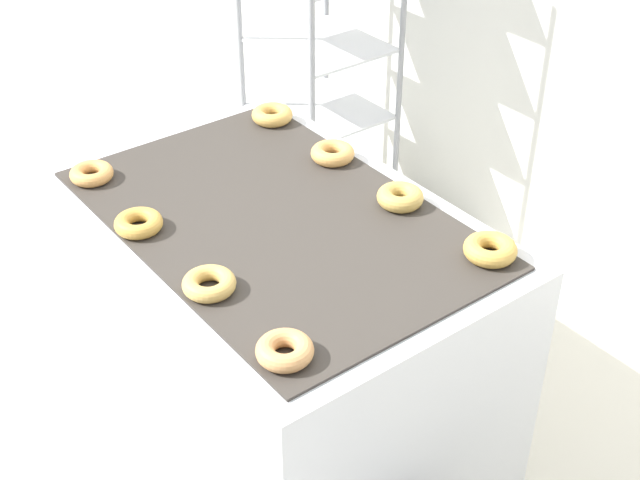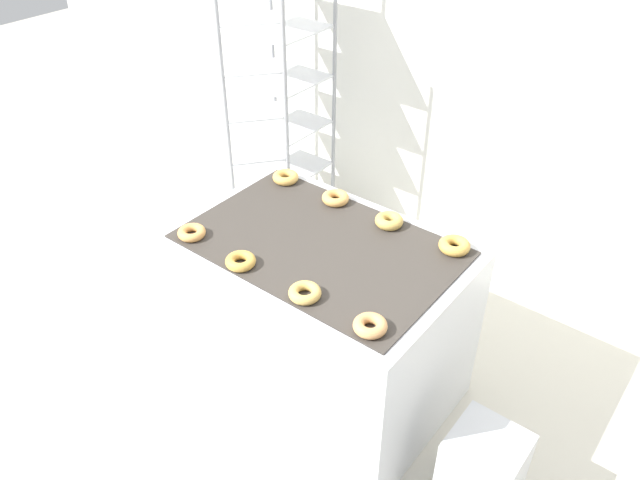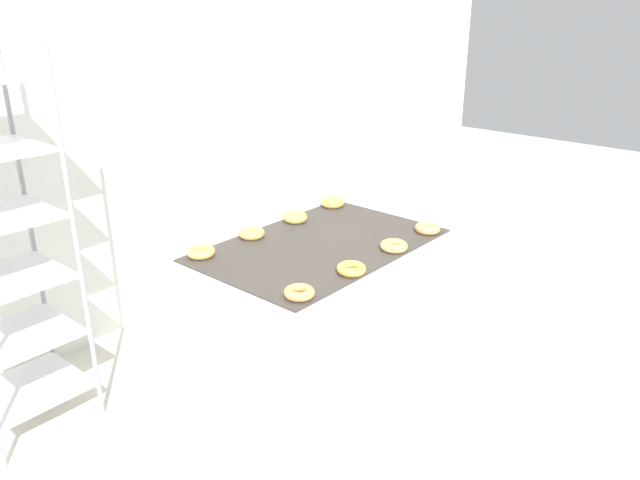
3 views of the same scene
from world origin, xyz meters
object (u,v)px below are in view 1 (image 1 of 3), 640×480
at_px(fryer_machine, 280,342).
at_px(donut_near_midright, 209,284).
at_px(donut_near_right, 285,350).
at_px(donut_near_left, 92,173).
at_px(donut_far_left, 272,115).
at_px(donut_far_midright, 400,197).
at_px(donut_far_right, 490,249).
at_px(baking_rack_cart, 320,10).
at_px(donut_near_midleft, 139,223).
at_px(donut_far_midleft, 333,153).

height_order(fryer_machine, donut_near_midright, donut_near_midright).
height_order(donut_near_midright, donut_near_right, donut_near_right).
relative_size(donut_near_left, donut_near_midright, 0.96).
xyz_separation_m(donut_near_left, donut_near_midright, (0.65, -0.01, 0.00)).
distance_m(donut_far_left, donut_far_midright, 0.62).
xyz_separation_m(donut_near_right, donut_far_right, (0.01, 0.63, 0.00)).
height_order(donut_near_left, donut_near_right, donut_near_right).
xyz_separation_m(fryer_machine, donut_far_left, (-0.47, 0.32, 0.46)).
bearing_deg(donut_near_right, donut_far_right, 89.51).
distance_m(donut_near_midright, donut_far_midright, 0.62).
xyz_separation_m(fryer_machine, baking_rack_cart, (-1.08, 0.97, 0.48)).
bearing_deg(donut_near_left, donut_far_left, 88.98).
height_order(baking_rack_cart, donut_far_midright, baking_rack_cart).
height_order(fryer_machine, donut_near_midleft, donut_near_midleft).
relative_size(donut_far_left, donut_far_right, 0.97).
height_order(donut_near_midleft, donut_far_right, donut_far_right).
bearing_deg(fryer_machine, donut_far_left, 146.00).
relative_size(baking_rack_cart, donut_near_midright, 14.06).
height_order(fryer_machine, donut_near_right, donut_near_right).
bearing_deg(donut_near_midright, fryer_machine, 118.59).
distance_m(donut_near_right, donut_far_left, 1.13).
distance_m(baking_rack_cart, donut_far_left, 0.90).
xyz_separation_m(donut_near_midright, donut_near_right, (0.30, 0.00, 0.00)).
bearing_deg(donut_far_midleft, donut_near_left, -117.86).
xyz_separation_m(fryer_machine, donut_near_midleft, (-0.17, -0.32, 0.46)).
bearing_deg(donut_near_left, baking_rack_cart, 115.17).
xyz_separation_m(donut_near_left, donut_near_right, (0.95, -0.00, 0.00)).
distance_m(donut_near_left, donut_near_right, 0.95).
xyz_separation_m(donut_far_left, donut_far_midright, (0.62, -0.01, 0.00)).
xyz_separation_m(donut_near_midleft, donut_far_midleft, (0.01, 0.63, 0.00)).
bearing_deg(fryer_machine, donut_near_right, -32.98).
distance_m(baking_rack_cart, donut_near_right, 2.01).
bearing_deg(donut_near_midleft, donut_far_midright, 62.80).
relative_size(baking_rack_cart, donut_far_midright, 14.14).
bearing_deg(donut_near_midleft, donut_far_midleft, 88.79).
xyz_separation_m(donut_near_left, donut_far_midleft, (0.33, 0.62, 0.00)).
height_order(donut_far_left, donut_far_midright, donut_far_midright).
bearing_deg(donut_near_midright, donut_far_left, 135.52).
xyz_separation_m(fryer_machine, donut_far_midleft, (-0.15, 0.31, 0.46)).
relative_size(fryer_machine, donut_far_midleft, 9.65).
bearing_deg(donut_near_left, donut_far_midleft, 62.14).
relative_size(donut_near_left, donut_far_midleft, 0.95).
relative_size(fryer_machine, donut_far_right, 9.30).
bearing_deg(donut_far_right, baking_rack_cart, 157.21).
xyz_separation_m(donut_near_left, donut_far_left, (0.01, 0.62, 0.00)).
relative_size(donut_near_left, donut_far_midright, 0.96).
height_order(baking_rack_cart, donut_near_right, baking_rack_cart).
height_order(donut_near_midleft, donut_far_midleft, donut_far_midleft).
distance_m(donut_near_midleft, donut_far_midright, 0.70).
xyz_separation_m(baking_rack_cart, donut_far_midright, (1.24, -0.67, -0.02)).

